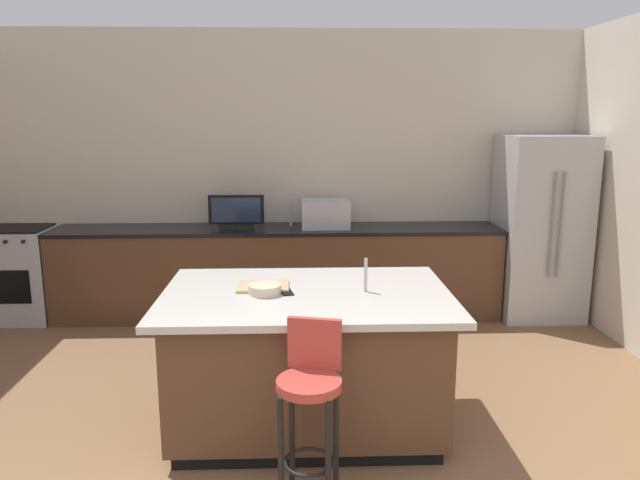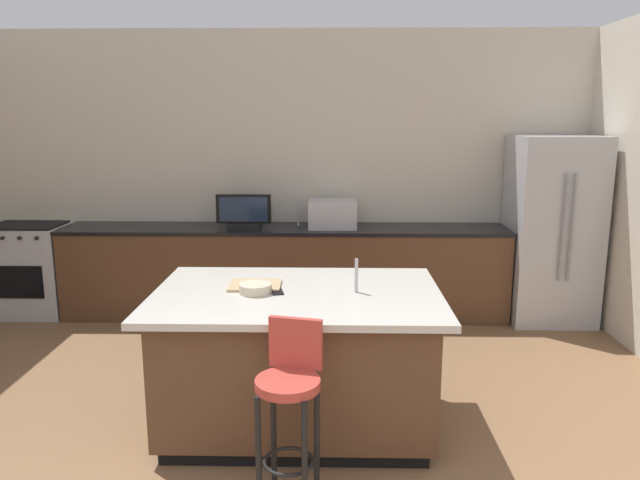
% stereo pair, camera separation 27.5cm
% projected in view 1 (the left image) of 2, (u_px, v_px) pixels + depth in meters
% --- Properties ---
extents(wall_back, '(6.73, 0.12, 2.90)m').
position_uv_depth(wall_back, '(280.00, 172.00, 6.34)').
color(wall_back, beige).
rests_on(wall_back, ground_plane).
extents(counter_back, '(4.51, 0.62, 0.93)m').
position_uv_depth(counter_back, '(278.00, 272.00, 6.17)').
color(counter_back, brown).
rests_on(counter_back, ground_plane).
extents(kitchen_island, '(1.85, 1.25, 0.93)m').
position_uv_depth(kitchen_island, '(307.00, 359.00, 3.95)').
color(kitchen_island, black).
rests_on(kitchen_island, ground_plane).
extents(refrigerator, '(0.81, 0.77, 1.85)m').
position_uv_depth(refrigerator, '(540.00, 227.00, 6.11)').
color(refrigerator, '#B7BABF').
rests_on(refrigerator, ground_plane).
extents(range_oven, '(0.77, 0.63, 0.95)m').
position_uv_depth(range_oven, '(16.00, 274.00, 6.08)').
color(range_oven, '#B7BABF').
rests_on(range_oven, ground_plane).
extents(microwave, '(0.48, 0.36, 0.28)m').
position_uv_depth(microwave, '(326.00, 214.00, 6.07)').
color(microwave, '#B7BABF').
rests_on(microwave, counter_back).
extents(tv_monitor, '(0.55, 0.16, 0.34)m').
position_uv_depth(tv_monitor, '(236.00, 214.00, 5.98)').
color(tv_monitor, black).
rests_on(tv_monitor, counter_back).
extents(sink_faucet_back, '(0.02, 0.02, 0.24)m').
position_uv_depth(sink_faucet_back, '(291.00, 214.00, 6.16)').
color(sink_faucet_back, '#B2B2B7').
rests_on(sink_faucet_back, counter_back).
extents(sink_faucet_island, '(0.02, 0.02, 0.22)m').
position_uv_depth(sink_faucet_island, '(366.00, 275.00, 3.85)').
color(sink_faucet_island, '#B2B2B7').
rests_on(sink_faucet_island, kitchen_island).
extents(bar_stool_center, '(0.35, 0.37, 1.00)m').
position_uv_depth(bar_stool_center, '(310.00, 398.00, 3.13)').
color(bar_stool_center, '#B23D33').
rests_on(bar_stool_center, ground_plane).
extents(fruit_bowl, '(0.21, 0.21, 0.06)m').
position_uv_depth(fruit_bowl, '(265.00, 289.00, 3.81)').
color(fruit_bowl, beige).
rests_on(fruit_bowl, kitchen_island).
extents(cell_phone, '(0.10, 0.16, 0.01)m').
position_uv_depth(cell_phone, '(287.00, 292.00, 3.84)').
color(cell_phone, black).
rests_on(cell_phone, kitchen_island).
extents(cutting_board, '(0.35, 0.28, 0.02)m').
position_uv_depth(cutting_board, '(263.00, 286.00, 3.96)').
color(cutting_board, tan).
rests_on(cutting_board, kitchen_island).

